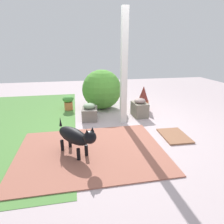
% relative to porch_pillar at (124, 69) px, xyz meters
% --- Properties ---
extents(ground_plane, '(12.00, 12.00, 0.00)m').
position_rel_porch_pillar_xyz_m(ground_plane, '(-0.24, 0.09, -1.20)').
color(ground_plane, '#B3A1A5').
extents(brick_path, '(1.80, 2.40, 0.02)m').
position_rel_porch_pillar_xyz_m(brick_path, '(-1.19, 0.84, -1.19)').
color(brick_path, '#9D5C4B').
rests_on(brick_path, ground).
extents(lawn_patch, '(5.20, 2.80, 0.01)m').
position_rel_porch_pillar_xyz_m(lawn_patch, '(0.36, 2.49, -1.20)').
color(lawn_patch, '#4F833D').
rests_on(lawn_patch, ground).
extents(porch_pillar, '(0.13, 0.13, 2.40)m').
position_rel_porch_pillar_xyz_m(porch_pillar, '(0.00, 0.00, 0.00)').
color(porch_pillar, white).
rests_on(porch_pillar, ground).
extents(stone_planter_nearest, '(0.46, 0.35, 0.46)m').
position_rel_porch_pillar_xyz_m(stone_planter_nearest, '(0.30, -0.49, -0.99)').
color(stone_planter_nearest, gray).
rests_on(stone_planter_nearest, ground).
extents(stone_planter_mid, '(0.50, 0.40, 0.40)m').
position_rel_porch_pillar_xyz_m(stone_planter_mid, '(0.31, 0.74, -1.02)').
color(stone_planter_mid, slate).
rests_on(stone_planter_mid, ground).
extents(round_shrub, '(1.07, 1.07, 1.07)m').
position_rel_porch_pillar_xyz_m(round_shrub, '(1.13, 0.33, -0.67)').
color(round_shrub, '#498D30').
rests_on(round_shrub, ground).
extents(terracotta_pot_broad, '(0.30, 0.30, 0.40)m').
position_rel_porch_pillar_xyz_m(terracotta_pot_broad, '(1.15, 1.26, -0.98)').
color(terracotta_pot_broad, '#C96F40').
rests_on(terracotta_pot_broad, ground).
extents(terracotta_pot_spiky, '(0.30, 0.30, 0.66)m').
position_rel_porch_pillar_xyz_m(terracotta_pot_spiky, '(0.78, -0.75, -0.89)').
color(terracotta_pot_spiky, '#BB6239').
rests_on(terracotta_pot_spiky, ground).
extents(dog, '(0.74, 0.64, 0.57)m').
position_rel_porch_pillar_xyz_m(dog, '(-1.25, 1.08, -0.87)').
color(dog, black).
rests_on(dog, ground).
extents(doormat, '(0.69, 0.50, 0.03)m').
position_rel_porch_pillar_xyz_m(doormat, '(-0.92, -0.80, -1.19)').
color(doormat, '#8C5D42').
rests_on(doormat, ground).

